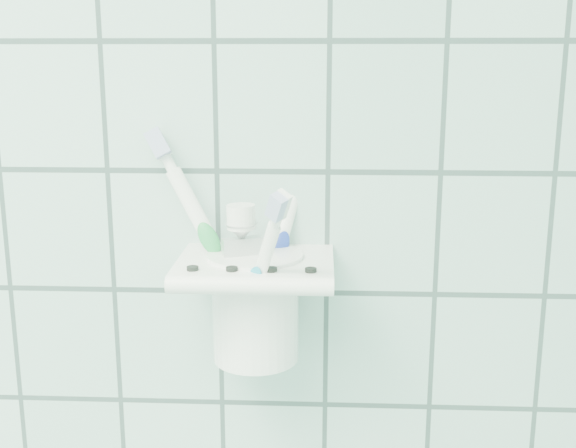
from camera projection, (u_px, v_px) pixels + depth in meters
The scene contains 6 objects.
holder_bracket at pixel (256, 269), 0.61m from camera, with size 0.13×0.11×0.04m.
cup at pixel (255, 302), 0.63m from camera, with size 0.08×0.08×0.10m.
toothbrush_pink at pixel (269, 230), 0.60m from camera, with size 0.10×0.05×0.21m.
toothbrush_blue at pixel (248, 247), 0.60m from camera, with size 0.05×0.08×0.19m.
toothbrush_orange at pixel (236, 249), 0.62m from camera, with size 0.05×0.08×0.17m.
toothpaste_tube at pixel (244, 268), 0.61m from camera, with size 0.04×0.04×0.13m.
Camera 1 is at (0.69, 0.57, 1.47)m, focal length 45.00 mm.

